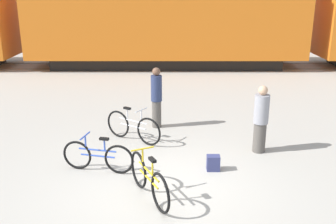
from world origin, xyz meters
TOP-DOWN VIEW (x-y plane):
  - ground_plane at (0.00, 0.00)m, footprint 80.00×80.00m
  - freight_train at (0.00, 12.17)m, footprint 40.65×3.18m
  - rail_near at (0.00, 11.45)m, footprint 52.65×0.07m
  - rail_far at (0.00, 12.88)m, footprint 52.65×0.07m
  - bicycle_silver at (-0.81, 2.36)m, footprint 1.46×1.02m
  - bicycle_yellow at (-0.27, -0.51)m, footprint 0.81×1.60m
  - bicycle_blue at (-1.42, 0.63)m, footprint 1.58×0.50m
  - person_in_grey at (2.27, 1.68)m, footprint 0.35×0.35m
  - person_in_navy at (-0.24, 3.42)m, footprint 0.30×0.30m
  - backpack at (1.06, 0.67)m, footprint 0.28×0.20m

SIDE VIEW (x-z plane):
  - ground_plane at x=0.00m, z-range 0.00..0.00m
  - rail_near at x=0.00m, z-range 0.00..0.01m
  - rail_far at x=0.00m, z-range 0.00..0.01m
  - backpack at x=1.06m, z-range 0.00..0.34m
  - bicycle_blue at x=-1.42m, z-range -0.06..0.75m
  - bicycle_silver at x=-0.81m, z-range -0.07..0.83m
  - bicycle_yellow at x=-0.27m, z-range -0.07..0.85m
  - person_in_grey at x=2.27m, z-range 0.00..1.63m
  - person_in_navy at x=-0.24m, z-range 0.02..1.72m
  - freight_train at x=0.00m, z-range 0.11..5.45m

